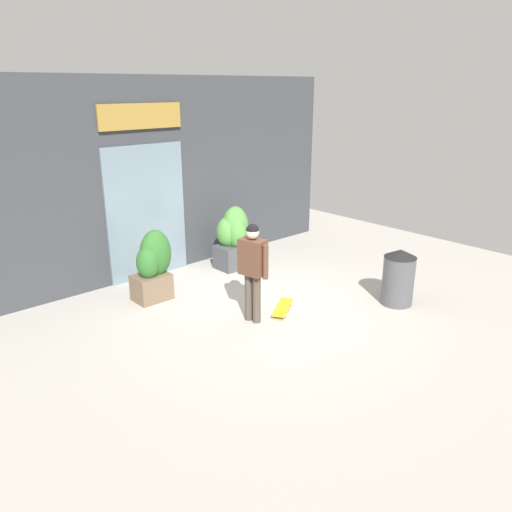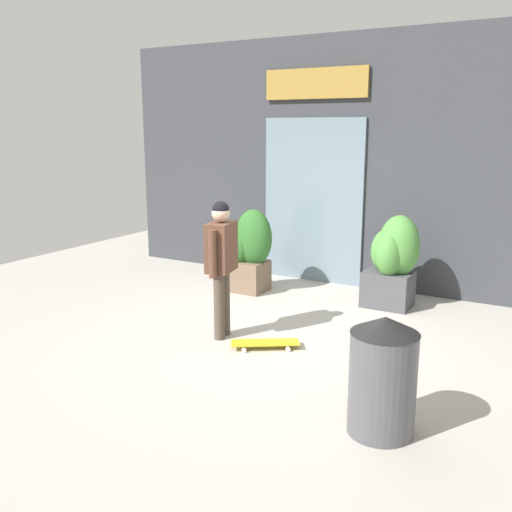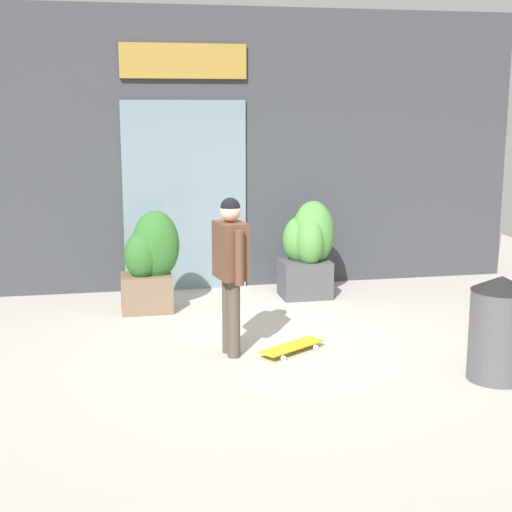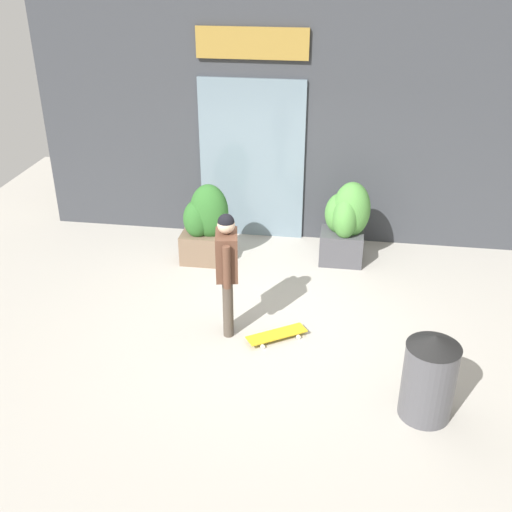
% 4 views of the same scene
% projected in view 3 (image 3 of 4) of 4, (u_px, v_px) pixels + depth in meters
% --- Properties ---
extents(ground_plane, '(12.00, 12.00, 0.00)m').
position_uv_depth(ground_plane, '(272.00, 343.00, 8.08)').
color(ground_plane, '#B2ADA3').
extents(building_facade, '(8.21, 0.31, 3.82)m').
position_uv_depth(building_facade, '(228.00, 151.00, 10.36)').
color(building_facade, '#383A3F').
rests_on(building_facade, ground_plane).
extents(skateboarder, '(0.33, 0.58, 1.63)m').
position_uv_depth(skateboarder, '(231.00, 261.00, 7.52)').
color(skateboarder, '#4C4238').
rests_on(skateboarder, ground_plane).
extents(skateboard, '(0.76, 0.60, 0.08)m').
position_uv_depth(skateboard, '(292.00, 347.00, 7.76)').
color(skateboard, gold).
rests_on(skateboard, ground_plane).
extents(planter_box_left, '(0.73, 0.48, 1.26)m').
position_uv_depth(planter_box_left, '(150.00, 262.00, 9.22)').
color(planter_box_left, brown).
rests_on(planter_box_left, ground_plane).
extents(planter_box_right, '(0.72, 0.66, 1.29)m').
position_uv_depth(planter_box_right, '(308.00, 247.00, 9.92)').
color(planter_box_right, '#47474C').
rests_on(planter_box_right, ground_plane).
extents(trash_bin, '(0.55, 0.55, 1.00)m').
position_uv_depth(trash_bin, '(499.00, 328.00, 6.92)').
color(trash_bin, '#4C4C51').
rests_on(trash_bin, ground_plane).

